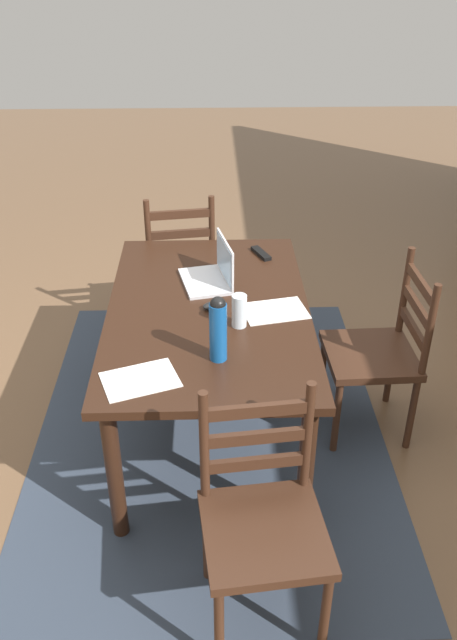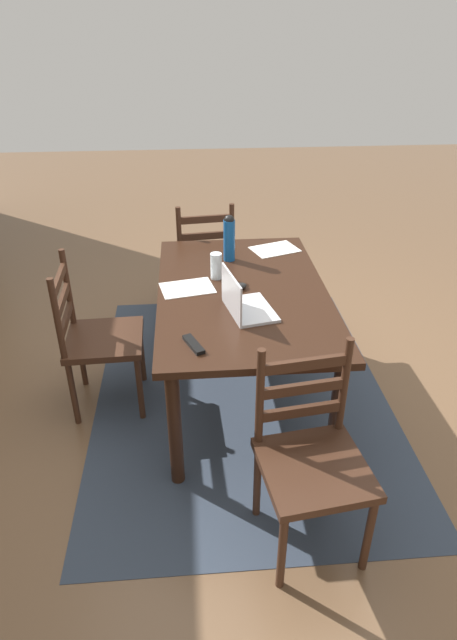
{
  "view_description": "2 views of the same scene",
  "coord_description": "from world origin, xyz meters",
  "px_view_note": "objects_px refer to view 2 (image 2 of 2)",
  "views": [
    {
      "loc": [
        2.68,
        0.02,
        2.32
      ],
      "look_at": [
        -0.11,
        0.1,
        0.61
      ],
      "focal_mm": 36.53,
      "sensor_mm": 36.0,
      "label": 1
    },
    {
      "loc": [
        -2.66,
        0.3,
        2.11
      ],
      "look_at": [
        0.1,
        0.07,
        0.49
      ],
      "focal_mm": 29.55,
      "sensor_mm": 36.0,
      "label": 2
    }
  ],
  "objects_px": {
    "water_bottle": "(229,237)",
    "laptop": "(242,303)",
    "tv_remote": "(194,344)",
    "chair_far_head": "(97,338)",
    "drinking_glass": "(216,266)",
    "chair_right_far": "(203,261)",
    "computer_mouse": "(239,286)",
    "dining_table": "(242,304)",
    "chair_left_near": "(311,460)"
  },
  "relations": [
    {
      "from": "chair_right_far",
      "to": "computer_mouse",
      "type": "distance_m",
      "value": 1.1
    },
    {
      "from": "chair_left_near",
      "to": "chair_far_head",
      "type": "height_order",
      "value": "same"
    },
    {
      "from": "chair_right_far",
      "to": "drinking_glass",
      "type": "height_order",
      "value": "chair_right_far"
    },
    {
      "from": "computer_mouse",
      "to": "drinking_glass",
      "type": "bearing_deg",
      "value": 14.53
    },
    {
      "from": "laptop",
      "to": "computer_mouse",
      "type": "bearing_deg",
      "value": -1.54
    },
    {
      "from": "chair_right_far",
      "to": "computer_mouse",
      "type": "relative_size",
      "value": 9.5
    },
    {
      "from": "dining_table",
      "to": "chair_right_far",
      "type": "relative_size",
      "value": 1.62
    },
    {
      "from": "dining_table",
      "to": "drinking_glass",
      "type": "distance_m",
      "value": 0.28
    },
    {
      "from": "water_bottle",
      "to": "tv_remote",
      "type": "height_order",
      "value": "water_bottle"
    },
    {
      "from": "computer_mouse",
      "to": "tv_remote",
      "type": "bearing_deg",
      "value": 132.31
    },
    {
      "from": "dining_table",
      "to": "tv_remote",
      "type": "height_order",
      "value": "tv_remote"
    },
    {
      "from": "chair_left_near",
      "to": "drinking_glass",
      "type": "height_order",
      "value": "chair_left_near"
    },
    {
      "from": "chair_far_head",
      "to": "drinking_glass",
      "type": "height_order",
      "value": "chair_far_head"
    },
    {
      "from": "water_bottle",
      "to": "tv_remote",
      "type": "bearing_deg",
      "value": 165.74
    },
    {
      "from": "drinking_glass",
      "to": "computer_mouse",
      "type": "relative_size",
      "value": 1.56
    },
    {
      "from": "laptop",
      "to": "tv_remote",
      "type": "relative_size",
      "value": 2.12
    },
    {
      "from": "chair_right_far",
      "to": "chair_far_head",
      "type": "bearing_deg",
      "value": 147.95
    },
    {
      "from": "laptop",
      "to": "water_bottle",
      "type": "relative_size",
      "value": 1.21
    },
    {
      "from": "dining_table",
      "to": "chair_far_head",
      "type": "distance_m",
      "value": 0.87
    },
    {
      "from": "chair_left_near",
      "to": "drinking_glass",
      "type": "bearing_deg",
      "value": 14.87
    },
    {
      "from": "water_bottle",
      "to": "drinking_glass",
      "type": "bearing_deg",
      "value": 159.14
    },
    {
      "from": "dining_table",
      "to": "water_bottle",
      "type": "xyz_separation_m",
      "value": [
        0.43,
        0.04,
        0.24
      ]
    },
    {
      "from": "computer_mouse",
      "to": "laptop",
      "type": "bearing_deg",
      "value": 156.01
    },
    {
      "from": "tv_remote",
      "to": "laptop",
      "type": "bearing_deg",
      "value": -153.65
    },
    {
      "from": "tv_remote",
      "to": "dining_table",
      "type": "bearing_deg",
      "value": -140.31
    },
    {
      "from": "chair_left_near",
      "to": "chair_far_head",
      "type": "distance_m",
      "value": 1.48
    },
    {
      "from": "tv_remote",
      "to": "drinking_glass",
      "type": "bearing_deg",
      "value": -124.73
    },
    {
      "from": "water_bottle",
      "to": "tv_remote",
      "type": "xyz_separation_m",
      "value": [
        -0.99,
        0.25,
        -0.14
      ]
    },
    {
      "from": "chair_left_near",
      "to": "drinking_glass",
      "type": "distance_m",
      "value": 1.32
    },
    {
      "from": "chair_left_near",
      "to": "chair_far_head",
      "type": "bearing_deg",
      "value": 44.46
    },
    {
      "from": "dining_table",
      "to": "computer_mouse",
      "type": "relative_size",
      "value": 15.41
    },
    {
      "from": "dining_table",
      "to": "drinking_glass",
      "type": "bearing_deg",
      "value": 39.76
    },
    {
      "from": "dining_table",
      "to": "chair_left_near",
      "type": "xyz_separation_m",
      "value": [
        -1.06,
        -0.19,
        -0.19
      ]
    },
    {
      "from": "laptop",
      "to": "drinking_glass",
      "type": "bearing_deg",
      "value": 14.58
    },
    {
      "from": "laptop",
      "to": "tv_remote",
      "type": "height_order",
      "value": "laptop"
    },
    {
      "from": "chair_right_far",
      "to": "drinking_glass",
      "type": "relative_size",
      "value": 6.08
    },
    {
      "from": "laptop",
      "to": "computer_mouse",
      "type": "height_order",
      "value": "laptop"
    },
    {
      "from": "water_bottle",
      "to": "chair_left_near",
      "type": "bearing_deg",
      "value": -171.3
    },
    {
      "from": "chair_right_far",
      "to": "computer_mouse",
      "type": "xyz_separation_m",
      "value": [
        -1.05,
        -0.17,
        0.3
      ]
    },
    {
      "from": "chair_far_head",
      "to": "water_bottle",
      "type": "bearing_deg",
      "value": -62.21
    },
    {
      "from": "drinking_glass",
      "to": "tv_remote",
      "type": "xyz_separation_m",
      "value": [
        -0.73,
        0.15,
        -0.07
      ]
    },
    {
      "from": "laptop",
      "to": "chair_far_head",
      "type": "bearing_deg",
      "value": 72.7
    },
    {
      "from": "dining_table",
      "to": "chair_left_near",
      "type": "distance_m",
      "value": 1.09
    },
    {
      "from": "chair_far_head",
      "to": "drinking_glass",
      "type": "distance_m",
      "value": 0.82
    },
    {
      "from": "chair_left_near",
      "to": "water_bottle",
      "type": "height_order",
      "value": "water_bottle"
    },
    {
      "from": "chair_left_near",
      "to": "water_bottle",
      "type": "relative_size",
      "value": 3.21
    },
    {
      "from": "drinking_glass",
      "to": "tv_remote",
      "type": "bearing_deg",
      "value": 168.18
    },
    {
      "from": "water_bottle",
      "to": "laptop",
      "type": "bearing_deg",
      "value": -178.98
    },
    {
      "from": "water_bottle",
      "to": "drinking_glass",
      "type": "height_order",
      "value": "water_bottle"
    },
    {
      "from": "dining_table",
      "to": "water_bottle",
      "type": "height_order",
      "value": "water_bottle"
    }
  ]
}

